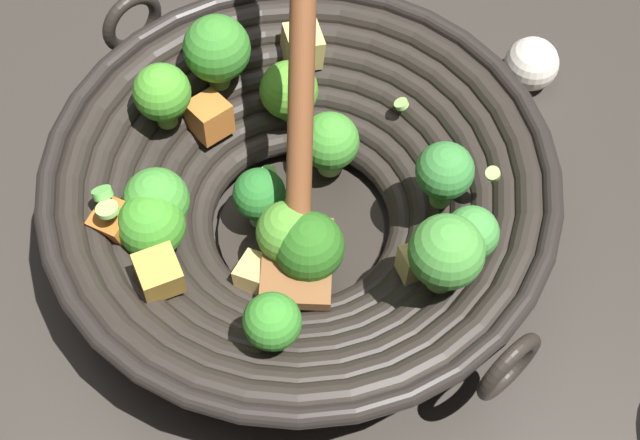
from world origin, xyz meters
The scene contains 3 objects.
ground_plane centered at (0.00, 0.00, 0.00)m, with size 4.00×4.00×0.00m, color #332D28.
wok centered at (0.00, 0.00, 0.06)m, with size 0.40×0.37×0.24m.
garlic_bulb centered at (0.03, 0.24, 0.02)m, with size 0.05×0.05×0.05m, color silver.
Camera 1 is at (0.28, -0.26, 0.64)m, focal length 53.92 mm.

